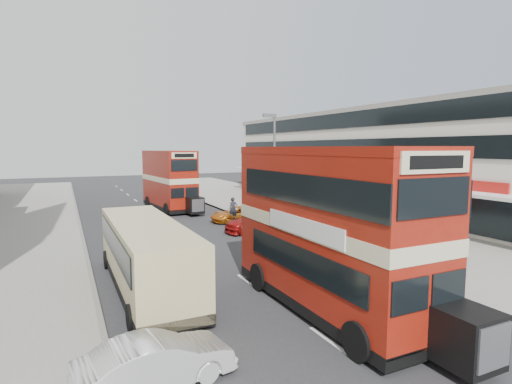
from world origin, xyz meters
TOP-DOWN VIEW (x-y plane):
  - ground at (0.00, 0.00)m, footprint 160.00×160.00m
  - road_surface at (0.00, 20.00)m, footprint 12.00×90.00m
  - pavement_right at (12.00, 20.00)m, footprint 12.00×90.00m
  - kerb_left at (-6.10, 20.00)m, footprint 0.20×90.00m
  - kerb_right at (6.10, 20.00)m, footprint 0.20×90.00m
  - commercial_row at (19.95, 22.00)m, footprint 9.90×46.20m
  - street_lamp at (6.52, 18.00)m, footprint 1.00×0.20m
  - bus_main at (1.37, 3.99)m, footprint 2.85×10.19m
  - bus_second at (1.84, 29.88)m, footprint 3.45×9.69m
  - coach at (-4.10, 8.93)m, footprint 2.58×9.73m
  - car_left_front at (-5.15, 1.87)m, footprint 3.94×1.82m
  - car_right_a at (5.10, 17.14)m, footprint 5.14×2.24m
  - car_right_b at (5.08, 21.39)m, footprint 4.40×2.42m
  - pedestrian_near at (7.76, 14.28)m, footprint 0.80×0.74m
  - cyclist at (4.39, 20.38)m, footprint 0.75×1.67m

SIDE VIEW (x-z plane):
  - ground at x=0.00m, z-range 0.00..0.00m
  - road_surface at x=0.00m, z-range 0.00..0.01m
  - pavement_right at x=12.00m, z-range 0.00..0.15m
  - kerb_left at x=-6.10m, z-range -0.01..0.15m
  - kerb_right at x=6.10m, z-range -0.01..0.15m
  - car_right_b at x=5.08m, z-range 0.00..1.17m
  - car_left_front at x=-5.15m, z-range 0.00..1.25m
  - cyclist at x=4.39m, z-range -0.32..1.74m
  - car_right_a at x=5.10m, z-range 0.00..1.47m
  - pedestrian_near at x=7.76m, z-range 0.15..1.95m
  - coach at x=-4.10m, z-range 0.23..2.81m
  - bus_second at x=1.84m, z-range 0.14..5.44m
  - bus_main at x=1.37m, z-range 0.15..5.76m
  - commercial_row at x=19.95m, z-range 0.05..9.35m
  - street_lamp at x=6.52m, z-range 0.72..8.85m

